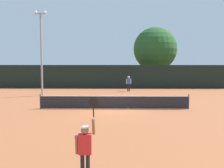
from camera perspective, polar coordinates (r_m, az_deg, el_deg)
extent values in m
plane|color=#9E5633|center=(19.17, 0.46, -5.38)|extent=(120.00, 120.00, 0.00)
cube|color=#232328|center=(19.09, 0.46, -3.98)|extent=(10.76, 0.03, 0.91)
cube|color=white|center=(19.03, 0.47, -2.63)|extent=(10.76, 0.04, 0.06)
cylinder|color=#333338|center=(19.87, -15.27, -3.63)|extent=(0.08, 0.08, 1.07)
cylinder|color=#333338|center=(19.78, 16.28, -3.69)|extent=(0.08, 0.08, 1.07)
cube|color=black|center=(33.22, 0.69, 1.61)|extent=(29.63, 0.12, 2.94)
cube|color=red|center=(7.79, -5.88, -12.80)|extent=(0.38, 0.22, 0.59)
sphere|color=#8C6647|center=(7.67, -5.91, -9.94)|extent=(0.23, 0.23, 0.23)
cylinder|color=white|center=(7.65, -5.91, -9.24)|extent=(0.24, 0.24, 0.04)
cylinder|color=black|center=(8.04, -6.42, -17.51)|extent=(0.12, 0.12, 0.80)
cylinder|color=black|center=(8.02, -5.24, -17.55)|extent=(0.12, 0.12, 0.80)
cylinder|color=#8C6647|center=(7.83, -7.67, -12.96)|extent=(0.09, 0.17, 0.56)
cylinder|color=#8C6647|center=(7.70, -4.04, -9.12)|extent=(0.09, 0.32, 0.54)
cylinder|color=black|center=(7.68, -4.02, -6.19)|extent=(0.04, 0.11, 0.28)
ellipsoid|color=black|center=(7.68, -4.00, -3.98)|extent=(0.30, 0.13, 0.36)
cube|color=blue|center=(29.91, 3.63, 0.63)|extent=(0.38, 0.22, 0.63)
sphere|color=beige|center=(29.88, 3.63, 1.45)|extent=(0.24, 0.24, 0.24)
cylinder|color=white|center=(29.88, 3.63, 1.64)|extent=(0.25, 0.25, 0.04)
cylinder|color=black|center=(29.97, 3.47, -0.78)|extent=(0.12, 0.12, 0.85)
cylinder|color=black|center=(29.98, 3.77, -0.78)|extent=(0.12, 0.12, 0.85)
cylinder|color=beige|center=(29.90, 3.17, 0.57)|extent=(0.09, 0.18, 0.60)
cylinder|color=beige|center=(29.93, 4.09, 0.57)|extent=(0.09, 0.16, 0.60)
sphere|color=#CCE033|center=(19.15, 3.54, -5.30)|extent=(0.07, 0.07, 0.07)
cylinder|color=gray|center=(26.79, -15.05, 5.98)|extent=(0.18, 0.18, 7.96)
cube|color=gray|center=(27.17, -15.25, 14.50)|extent=(1.10, 0.10, 0.10)
sphere|color=#F2EDCC|center=(27.31, -16.20, 14.71)|extent=(0.28, 0.28, 0.28)
sphere|color=#F2EDCC|center=(27.07, -14.31, 14.84)|extent=(0.28, 0.28, 0.28)
cylinder|color=brown|center=(38.81, 9.25, 1.96)|extent=(0.56, 0.56, 2.81)
sphere|color=#235123|center=(38.79, 9.33, 7.50)|extent=(6.26, 6.26, 6.26)
cube|color=navy|center=(39.74, 9.54, 0.86)|extent=(2.40, 4.40, 0.90)
cube|color=#2D333D|center=(39.40, 9.62, 1.94)|extent=(1.96, 2.39, 0.64)
cylinder|color=black|center=(41.03, 8.07, 0.59)|extent=(0.22, 0.60, 0.60)
cylinder|color=black|center=(41.27, 10.41, 0.58)|extent=(0.22, 0.60, 0.60)
cylinder|color=black|center=(38.26, 8.58, 0.26)|extent=(0.22, 0.60, 0.60)
cylinder|color=black|center=(38.52, 11.09, 0.25)|extent=(0.22, 0.60, 0.60)
cube|color=black|center=(40.69, 15.64, 0.84)|extent=(1.96, 4.23, 0.90)
cube|color=#2D333D|center=(40.35, 15.77, 1.90)|extent=(1.73, 2.22, 0.64)
cylinder|color=black|center=(41.87, 14.02, 0.58)|extent=(0.22, 0.60, 0.60)
cylinder|color=black|center=(42.28, 16.26, 0.57)|extent=(0.22, 0.60, 0.60)
cylinder|color=black|center=(39.15, 14.94, 0.25)|extent=(0.22, 0.60, 0.60)
cylinder|color=black|center=(39.60, 17.33, 0.25)|extent=(0.22, 0.60, 0.60)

